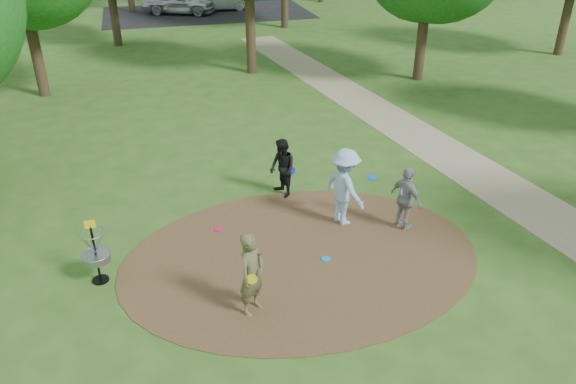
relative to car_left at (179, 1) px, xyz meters
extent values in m
plane|color=#2D5119|center=(-0.14, -30.05, -0.83)|extent=(100.00, 100.00, 0.00)
cylinder|color=#47301C|center=(-0.14, -30.05, -0.82)|extent=(8.40, 8.40, 0.02)
cube|color=#8C7A5B|center=(6.36, -28.05, -0.82)|extent=(7.55, 39.89, 0.01)
cube|color=black|center=(1.86, -0.05, -0.82)|extent=(14.00, 8.00, 0.01)
imported|color=brown|center=(-1.62, -31.60, 0.08)|extent=(0.78, 0.77, 1.82)
cylinder|color=yellow|center=(-1.67, -31.82, 0.13)|extent=(0.22, 0.09, 0.22)
imported|color=#91B1D8|center=(1.34, -28.83, 0.19)|extent=(1.16, 1.49, 2.03)
cylinder|color=blue|center=(2.06, -28.81, 0.36)|extent=(0.24, 0.23, 0.08)
imported|color=black|center=(0.20, -27.02, 0.00)|extent=(0.81, 0.94, 1.66)
cylinder|color=#0C22CD|center=(0.46, -27.04, -0.09)|extent=(0.22, 0.06, 0.22)
imported|color=gray|center=(2.70, -29.50, 0.01)|extent=(0.70, 1.06, 1.68)
cylinder|color=silver|center=(2.62, -29.52, 0.25)|extent=(0.23, 0.12, 0.22)
cylinder|color=#0D79EA|center=(0.38, -30.31, -0.80)|extent=(0.22, 0.22, 0.02)
cylinder|color=#BF133F|center=(-1.82, -28.39, -0.80)|extent=(0.22, 0.22, 0.02)
imported|color=#AEB1B7|center=(0.00, 0.00, 0.00)|extent=(5.23, 3.74, 1.65)
imported|color=#9E9FA6|center=(3.10, 0.42, -0.20)|extent=(3.84, 1.51, 1.25)
cylinder|color=black|center=(-4.64, -29.75, -0.15)|extent=(0.05, 0.05, 1.35)
cylinder|color=black|center=(-4.64, -29.75, -0.81)|extent=(0.36, 0.36, 0.04)
cylinder|color=gray|center=(-4.64, -29.75, -0.21)|extent=(0.60, 0.60, 0.16)
torus|color=gray|center=(-4.64, -29.75, -0.13)|extent=(0.63, 0.63, 0.03)
torus|color=gray|center=(-4.64, -29.75, 0.42)|extent=(0.58, 0.58, 0.02)
cube|color=yellow|center=(-4.64, -29.75, 0.62)|extent=(0.22, 0.02, 0.18)
cylinder|color=#332316|center=(-7.14, -16.05, 1.07)|extent=(0.44, 0.44, 3.80)
cylinder|color=#332316|center=(1.86, -15.05, 1.26)|extent=(0.44, 0.44, 4.18)
cylinder|color=#332316|center=(8.86, -18.05, 0.98)|extent=(0.44, 0.44, 3.61)
cylinder|color=#332316|center=(-4.14, -8.05, 0.88)|extent=(0.44, 0.44, 3.42)
cylinder|color=#332316|center=(17.86, -16.05, 1.07)|extent=(0.44, 0.44, 3.80)
camera|label=1|loc=(-3.27, -40.37, 6.73)|focal=35.00mm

